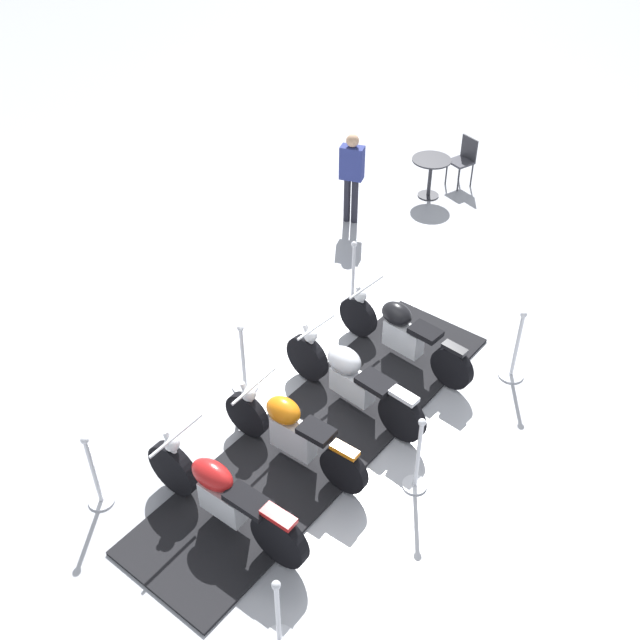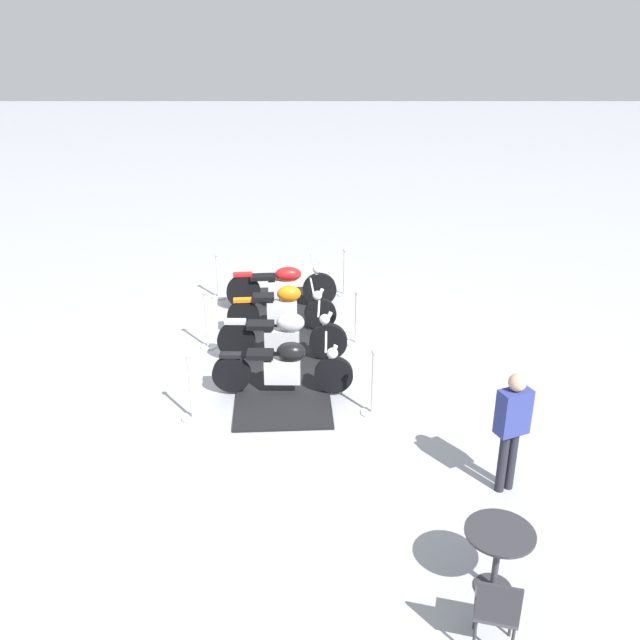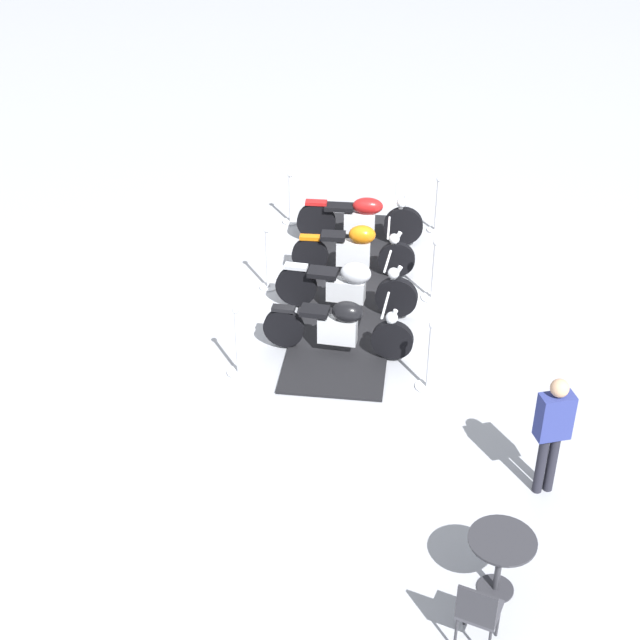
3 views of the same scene
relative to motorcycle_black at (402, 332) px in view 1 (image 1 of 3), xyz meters
The scene contains 15 objects.
ground_plane 1.84m from the motorcycle_black, 94.41° to the left, with size 80.00×80.00×0.00m, color #A8AAB2.
display_platform 1.83m from the motorcycle_black, 94.41° to the left, with size 5.73×1.50×0.04m, color black.
motorcycle_black is the anchor object (origin of this frame).
motorcycle_chrome 1.18m from the motorcycle_black, 93.39° to the left, with size 2.27×0.67×0.97m.
motorcycle_copper 2.36m from the motorcycle_black, 93.21° to the left, with size 2.08×0.77×0.91m.
motorcycle_maroon 3.54m from the motorcycle_black, 93.36° to the left, with size 2.26×0.77×1.01m.
stanchion_left_front 1.55m from the motorcycle_black, 151.31° to the right, with size 0.35×0.35×1.11m.
stanchion_right_front 1.49m from the motorcycle_black, 23.71° to the right, with size 0.35×0.35×1.10m.
stanchion_right_rear 4.41m from the motorcycle_black, 75.74° to the left, with size 0.30×0.30×1.08m.
stanchion_left_mid 2.26m from the motorcycle_black, 131.42° to the left, with size 0.30×0.30×1.12m.
stanchion_right_mid 2.21m from the motorcycle_black, 56.46° to the left, with size 0.36×0.36×1.07m.
stanchion_left_rear 4.43m from the motorcycle_black, 111.51° to the left, with size 0.32×0.32×1.01m.
cafe_table 4.74m from the motorcycle_black, 59.78° to the right, with size 0.72×0.72×0.76m.
cafe_chair_near_table 5.36m from the motorcycle_black, 65.96° to the right, with size 0.49×0.49×0.94m.
bystander_person 3.82m from the motorcycle_black, 39.74° to the right, with size 0.45×0.36×1.66m.
Camera 1 is at (-4.31, 4.94, 7.08)m, focal length 42.30 mm.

